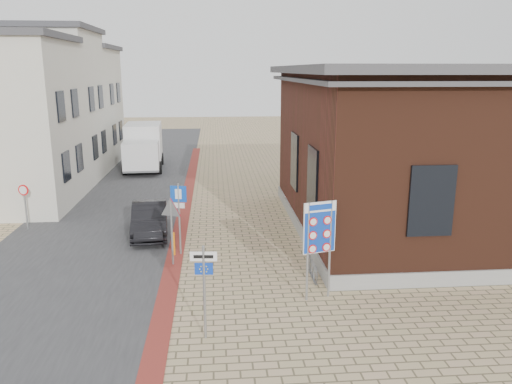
{
  "coord_description": "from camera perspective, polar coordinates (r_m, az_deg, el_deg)",
  "views": [
    {
      "loc": [
        -0.48,
        -13.02,
        6.64
      ],
      "look_at": [
        1.04,
        4.98,
        2.2
      ],
      "focal_mm": 35.0,
      "sensor_mm": 36.0,
      "label": 1
    }
  ],
  "objects": [
    {
      "name": "box_truck",
      "position": [
        34.85,
        -12.76,
        5.1
      ],
      "size": [
        2.76,
        5.93,
        3.03
      ],
      "rotation": [
        0.0,
        0.0,
        0.06
      ],
      "color": "slate",
      "rests_on": "ground"
    },
    {
      "name": "sedan",
      "position": [
        21.05,
        -12.05,
        -3.02
      ],
      "size": [
        1.76,
        4.1,
        1.31
      ],
      "primitive_type": "imported",
      "rotation": [
        0.0,
        0.0,
        0.1
      ],
      "color": "black",
      "rests_on": "ground"
    },
    {
      "name": "essen_sign",
      "position": [
        12.56,
        -5.96,
        -9.73
      ],
      "size": [
        0.67,
        0.1,
        2.47
      ],
      "rotation": [
        0.0,
        0.0,
        -0.09
      ],
      "color": "gray",
      "rests_on": "ground"
    },
    {
      "name": "curb_strip",
      "position": [
        24.0,
        -8.27,
        -2.36
      ],
      "size": [
        0.6,
        40.0,
        0.02
      ],
      "primitive_type": "cube",
      "color": "maroon",
      "rests_on": "ground"
    },
    {
      "name": "townhouse_mid",
      "position": [
        32.81,
        -23.81,
        9.04
      ],
      "size": [
        7.4,
        6.4,
        9.1
      ],
      "color": "beige",
      "rests_on": "ground"
    },
    {
      "name": "bike_rack",
      "position": [
        16.79,
        6.37,
        -8.6
      ],
      "size": [
        0.08,
        1.8,
        0.6
      ],
      "color": "slate",
      "rests_on": "ground"
    },
    {
      "name": "ground",
      "position": [
        14.62,
        -2.47,
        -13.21
      ],
      "size": [
        120.0,
        120.0,
        0.0
      ],
      "primitive_type": "plane",
      "color": "tan",
      "rests_on": "ground"
    },
    {
      "name": "speed_sign",
      "position": [
        23.11,
        -24.91,
        -0.88
      ],
      "size": [
        0.46,
        0.14,
        1.98
      ],
      "rotation": [
        0.0,
        0.0,
        -0.24
      ],
      "color": "gray",
      "rests_on": "ground"
    },
    {
      "name": "road_strip",
      "position": [
        29.22,
        -14.58,
        0.25
      ],
      "size": [
        7.0,
        60.0,
        0.02
      ],
      "primitive_type": "cube",
      "color": "#38383A",
      "rests_on": "ground"
    },
    {
      "name": "yield_sign",
      "position": [
        17.28,
        -9.68,
        -2.65
      ],
      "size": [
        0.8,
        0.38,
        2.37
      ],
      "rotation": [
        0.0,
        0.0,
        -0.4
      ],
      "color": "gray",
      "rests_on": "ground"
    },
    {
      "name": "border_sign",
      "position": [
        14.55,
        7.27,
        -4.27
      ],
      "size": [
        0.99,
        0.31,
        2.98
      ],
      "rotation": [
        0.0,
        0.0,
        0.27
      ],
      "color": "gray",
      "rests_on": "ground"
    },
    {
      "name": "brick_building",
      "position": [
        22.37,
        20.38,
        4.84
      ],
      "size": [
        13.0,
        13.0,
        6.8
      ],
      "color": "gray",
      "rests_on": "ground"
    },
    {
      "name": "bollard",
      "position": [
        18.55,
        -9.36,
        -5.89
      ],
      "size": [
        0.11,
        0.11,
        0.89
      ],
      "primitive_type": "cylinder",
      "rotation": [
        0.0,
        0.0,
        -0.41
      ],
      "color": "orange",
      "rests_on": "ground"
    },
    {
      "name": "townhouse_far",
      "position": [
        38.56,
        -20.92,
        9.24
      ],
      "size": [
        7.4,
        6.4,
        8.3
      ],
      "color": "beige",
      "rests_on": "ground"
    },
    {
      "name": "parking_sign",
      "position": [
        18.21,
        -8.8,
        -1.63
      ],
      "size": [
        0.58,
        0.17,
        2.68
      ],
      "rotation": [
        0.0,
        0.0,
        -0.23
      ],
      "color": "gray",
      "rests_on": "ground"
    }
  ]
}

